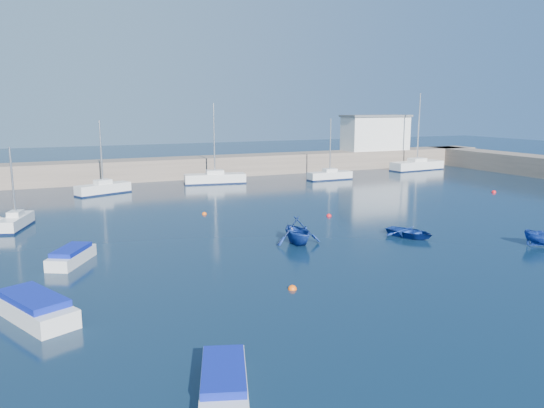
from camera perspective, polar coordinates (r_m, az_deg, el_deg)
name	(u,v)px	position (r m, az deg, el deg)	size (l,w,h in m)	color
ground	(410,284)	(28.94, 14.66, -8.28)	(220.00, 220.00, 0.00)	#0C1F34
back_wall	(182,168)	(69.85, -9.64, 3.86)	(96.00, 4.50, 2.60)	#706256
right_arm	(517,163)	(81.67, 24.81, 3.98)	(4.50, 32.00, 2.60)	#706256
harbor_office	(375,134)	(82.37, 11.06, 7.45)	(10.00, 4.00, 5.00)	silver
sailboat_3	(16,222)	(44.61, -25.83, -1.72)	(2.63, 4.72, 6.18)	silver
sailboat_5	(103,188)	(58.75, -17.70, 1.62)	(5.96, 3.75, 7.75)	silver
sailboat_6	(215,178)	(64.16, -6.16, 2.78)	(7.49, 3.18, 9.51)	silver
sailboat_7	(330,175)	(67.45, 6.23, 3.09)	(5.81, 1.69, 7.67)	silver
sailboat_8	(417,165)	(80.31, 15.32, 4.04)	(8.66, 3.17, 11.00)	silver
motorboat_0	(34,307)	(25.65, -24.25, -10.11)	(3.61, 5.22, 1.11)	silver
motorboat_1	(72,256)	(33.53, -20.76, -5.24)	(3.10, 4.06, 0.95)	silver
motorboat_3	(224,382)	(17.93, -5.20, -18.49)	(2.72, 4.39, 0.97)	silver
dinghy_center	(410,232)	(38.79, 14.61, -2.97)	(2.45, 3.43, 0.71)	navy
dinghy_left	(298,230)	(35.64, 2.77, -2.86)	(3.04, 3.52, 1.85)	navy
buoy_0	(292,289)	(27.20, 2.20, -9.16)	(0.45, 0.45, 0.45)	#FA580D
buoy_1	(329,216)	(45.01, 6.14, -1.31)	(0.44, 0.44, 0.44)	red
buoy_3	(204,214)	(45.91, -7.29, -1.11)	(0.41, 0.41, 0.41)	#FA580D
buoy_4	(494,193)	(61.92, 22.75, 1.15)	(0.49, 0.49, 0.49)	red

